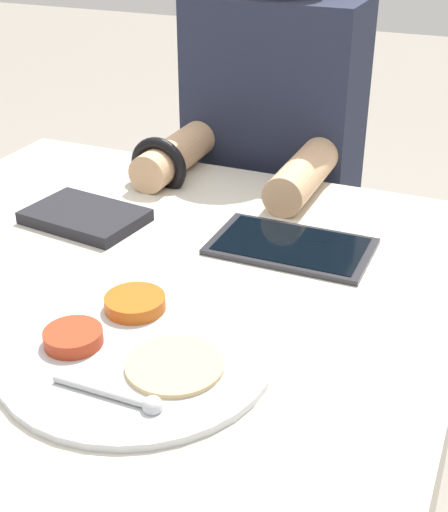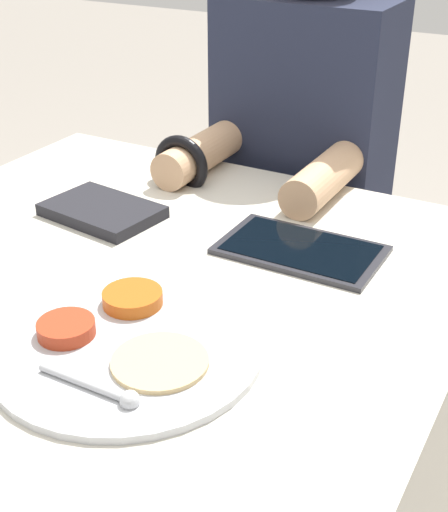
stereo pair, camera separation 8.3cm
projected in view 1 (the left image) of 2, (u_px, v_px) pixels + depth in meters
The scene contains 5 objects.
dining_table at pixel (142, 474), 1.19m from camera, with size 0.92×0.88×0.77m.
thali_tray at pixel (135, 348), 0.84m from camera, with size 0.33×0.33×0.03m.
red_notebook at pixel (85, 217), 1.16m from camera, with size 0.20×0.15×0.02m.
tablet_device at pixel (291, 246), 1.07m from camera, with size 0.24×0.14×0.01m.
person_diner at pixel (271, 221), 1.55m from camera, with size 0.35×0.43×1.26m.
Camera 1 is at (0.47, -0.75, 1.27)m, focal length 50.00 mm.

